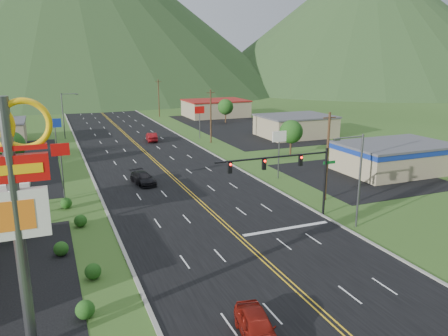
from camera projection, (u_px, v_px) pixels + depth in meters
name	position (u px, v px, depth m)	size (l,w,h in m)	color
ground	(312.00, 304.00, 28.76)	(500.00, 500.00, 0.00)	#30511D
road	(312.00, 304.00, 28.76)	(20.00, 460.00, 0.04)	black
curb_east	(428.00, 276.00, 32.48)	(0.30, 460.00, 0.14)	gray
pylon_sign	(13.00, 190.00, 22.02)	(4.32, 0.60, 14.00)	#59595E
traffic_signal	(291.00, 168.00, 42.37)	(13.10, 0.43, 7.00)	black
streetlight_east	(357.00, 175.00, 40.55)	(3.28, 0.25, 9.00)	#59595E
streetlight_west	(65.00, 113.00, 85.98)	(3.28, 0.25, 9.00)	#59595E
building_east_near	(395.00, 156.00, 61.62)	(15.40, 10.40, 4.10)	tan
building_east_mid	(295.00, 126.00, 89.29)	(14.40, 11.40, 4.30)	tan
building_east_far	(216.00, 108.00, 119.19)	(16.40, 12.40, 4.50)	tan
pole_sign_west_a	(61.00, 155.00, 49.28)	(2.00, 0.18, 6.40)	#59595E
pole_sign_west_b	(55.00, 127.00, 69.01)	(2.00, 0.18, 6.40)	#59595E
pole_sign_east_a	(279.00, 141.00, 57.39)	(2.00, 0.18, 6.40)	#59595E
pole_sign_east_b	(200.00, 113.00, 86.09)	(2.00, 0.18, 6.40)	#59595E
tree_west_a	(11.00, 145.00, 60.82)	(3.84, 3.84, 5.82)	#382314
tree_east_a	(291.00, 132.00, 71.74)	(3.84, 3.84, 5.82)	#382314
tree_east_b	(226.00, 107.00, 107.29)	(3.84, 3.84, 5.82)	#382314
utility_pole_a	(327.00, 156.00, 48.59)	(1.60, 0.28, 10.00)	#382314
utility_pole_b	(211.00, 116.00, 81.77)	(1.60, 0.28, 10.00)	#382314
utility_pole_c	(159.00, 98.00, 117.65)	(1.60, 0.28, 10.00)	#382314
utility_pole_d	(131.00, 88.00, 153.53)	(1.60, 0.28, 10.00)	#382314
mountain_n	(68.00, 1.00, 215.59)	(220.00, 220.00, 85.00)	#203819
mountain_ne	(366.00, 20.00, 232.37)	(180.00, 180.00, 70.00)	#203819
car_red_near	(257.00, 327.00, 24.96)	(1.90, 4.72, 1.61)	maroon
car_dark_mid	(143.00, 179.00, 55.72)	(2.09, 5.15, 1.49)	black
car_red_far	(152.00, 137.00, 84.08)	(1.75, 5.02, 1.65)	maroon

